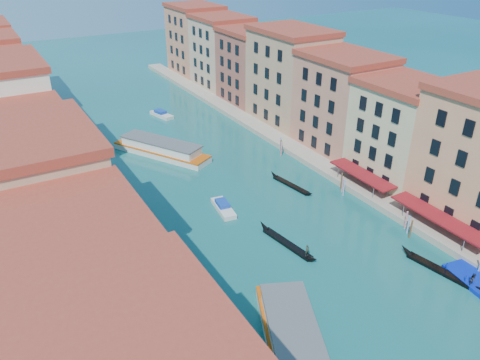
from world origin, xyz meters
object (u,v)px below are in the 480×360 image
object	(u,v)px
gondola_fore	(287,243)
gondola_right	(443,270)
vaporetto_far	(161,149)
blue_dock	(475,278)

from	to	relation	value
gondola_fore	gondola_right	world-z (taller)	gondola_right
vaporetto_far	blue_dock	world-z (taller)	vaporetto_far
vaporetto_far	gondola_right	xyz separation A→B (m)	(17.44, -51.61, -0.91)
vaporetto_far	blue_dock	xyz separation A→B (m)	(19.89, -54.35, -1.09)
blue_dock	gondola_right	bearing A→B (deg)	140.42
gondola_fore	gondola_right	xyz separation A→B (m)	(13.53, -14.85, 0.07)
gondola_fore	blue_dock	xyz separation A→B (m)	(15.98, -17.59, -0.12)
gondola_fore	vaporetto_far	bearing A→B (deg)	87.81
vaporetto_far	gondola_right	size ratio (longest dim) A/B	1.66
vaporetto_far	gondola_fore	distance (m)	36.98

